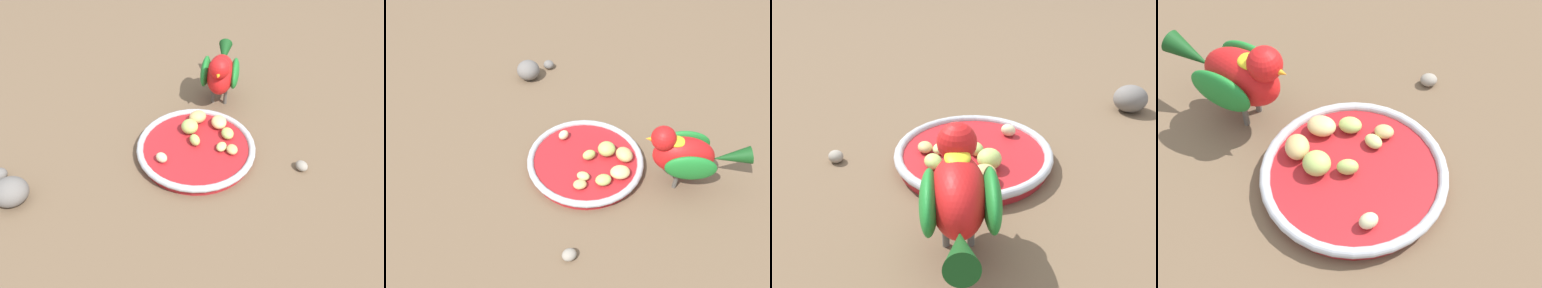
{
  "view_description": "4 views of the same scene",
  "coord_description": "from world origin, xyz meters",
  "views": [
    {
      "loc": [
        0.24,
        -0.48,
        0.54
      ],
      "look_at": [
        -0.0,
        0.01,
        0.04
      ],
      "focal_mm": 35.27,
      "sensor_mm": 36.0,
      "label": 1
    },
    {
      "loc": [
        0.48,
        0.2,
        0.57
      ],
      "look_at": [
        0.0,
        0.01,
        0.06
      ],
      "focal_mm": 34.05,
      "sensor_mm": 36.0,
      "label": 2
    },
    {
      "loc": [
        -0.13,
        0.58,
        0.36
      ],
      "look_at": [
        0.01,
        0.04,
        0.04
      ],
      "focal_mm": 40.5,
      "sensor_mm": 36.0,
      "label": 3
    },
    {
      "loc": [
        -0.28,
        -0.25,
        0.55
      ],
      "look_at": [
        0.01,
        0.04,
        0.05
      ],
      "focal_mm": 48.44,
      "sensor_mm": 36.0,
      "label": 4
    }
  ],
  "objects": [
    {
      "name": "apple_piece_1",
      "position": [
        0.07,
        0.04,
        0.03
      ],
      "size": [
        0.03,
        0.03,
        0.02
      ],
      "primitive_type": "ellipsoid",
      "rotation": [
        0.0,
        0.0,
        5.27
      ],
      "color": "tan",
      "rests_on": "feeding_bowl"
    },
    {
      "name": "feeding_bowl",
      "position": [
        0.0,
        0.02,
        0.01
      ],
      "size": [
        0.24,
        0.24,
        0.03
      ],
      "color": "#AD1E23",
      "rests_on": "ground_plane"
    },
    {
      "name": "apple_piece_3",
      "position": [
        0.05,
        0.08,
        0.03
      ],
      "size": [
        0.04,
        0.04,
        0.02
      ],
      "primitive_type": "ellipsoid",
      "rotation": [
        0.0,
        0.0,
        5.34
      ],
      "color": "#B2CC66",
      "rests_on": "feeding_bowl"
    },
    {
      "name": "apple_piece_5",
      "position": [
        0.05,
        0.04,
        0.03
      ],
      "size": [
        0.02,
        0.03,
        0.01
      ],
      "primitive_type": "ellipsoid",
      "rotation": [
        0.0,
        0.0,
        4.73
      ],
      "color": "#C6D17A",
      "rests_on": "feeding_bowl"
    },
    {
      "name": "ground_plane",
      "position": [
        0.0,
        0.0,
        0.0
      ],
      "size": [
        4.0,
        4.0,
        0.0
      ],
      "primitive_type": "plane",
      "color": "brown"
    },
    {
      "name": "pebble_0",
      "position": [
        0.21,
        0.07,
        0.01
      ],
      "size": [
        0.03,
        0.03,
        0.02
      ],
      "primitive_type": "ellipsoid",
      "rotation": [
        0.0,
        0.0,
        5.61
      ],
      "color": "gray",
      "rests_on": "ground_plane"
    },
    {
      "name": "rock_large",
      "position": [
        -0.24,
        -0.23,
        0.03
      ],
      "size": [
        0.09,
        0.09,
        0.05
      ],
      "primitive_type": "ellipsoid",
      "rotation": [
        0.0,
        0.0,
        3.75
      ],
      "color": "slate",
      "rests_on": "ground_plane"
    },
    {
      "name": "parrot",
      "position": [
        -0.03,
        0.21,
        0.08
      ],
      "size": [
        0.12,
        0.2,
        0.14
      ],
      "rotation": [
        0.0,
        0.0,
        -1.28
      ],
      "color": "#59544C",
      "rests_on": "ground_plane"
    },
    {
      "name": "apple_piece_7",
      "position": [
        -0.03,
        0.1,
        0.03
      ],
      "size": [
        0.05,
        0.05,
        0.03
      ],
      "primitive_type": "ellipsoid",
      "rotation": [
        0.0,
        0.0,
        4.09
      ],
      "color": "tan",
      "rests_on": "feeding_bowl"
    },
    {
      "name": "apple_piece_0",
      "position": [
        0.02,
        0.1,
        0.03
      ],
      "size": [
        0.05,
        0.05,
        0.02
      ],
      "primitive_type": "ellipsoid",
      "rotation": [
        0.0,
        0.0,
        2.08
      ],
      "color": "#E5C67F",
      "rests_on": "feeding_bowl"
    },
    {
      "name": "apple_piece_6",
      "position": [
        -0.04,
        -0.04,
        0.03
      ],
      "size": [
        0.03,
        0.02,
        0.02
      ],
      "primitive_type": "ellipsoid",
      "rotation": [
        0.0,
        0.0,
        6.01
      ],
      "color": "beige",
      "rests_on": "feeding_bowl"
    },
    {
      "name": "apple_piece_4",
      "position": [
        -0.01,
        0.03,
        0.03
      ],
      "size": [
        0.03,
        0.03,
        0.02
      ],
      "primitive_type": "ellipsoid",
      "rotation": [
        0.0,
        0.0,
        2.41
      ],
      "color": "#B2CC66",
      "rests_on": "feeding_bowl"
    },
    {
      "name": "apple_piece_2",
      "position": [
        -0.03,
        0.06,
        0.03
      ],
      "size": [
        0.05,
        0.05,
        0.03
      ],
      "primitive_type": "ellipsoid",
      "rotation": [
        0.0,
        0.0,
        5.11
      ],
      "color": "#B2CC66",
      "rests_on": "feeding_bowl"
    }
  ]
}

